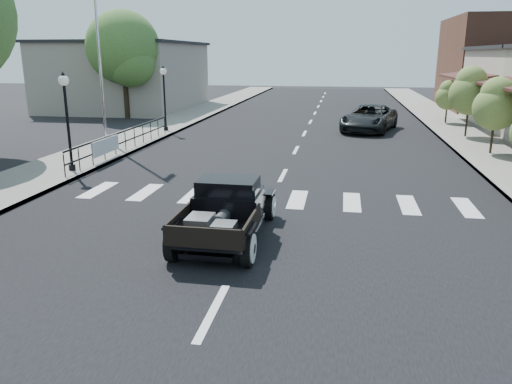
# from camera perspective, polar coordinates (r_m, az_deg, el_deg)

# --- Properties ---
(ground) EXTENTS (120.00, 120.00, 0.00)m
(ground) POSITION_cam_1_polar(r_m,az_deg,el_deg) (11.32, -1.14, -6.38)
(ground) COLOR black
(ground) RESTS_ON ground
(road) EXTENTS (14.00, 80.00, 0.02)m
(road) POSITION_cam_1_polar(r_m,az_deg,el_deg) (25.74, 5.21, 5.98)
(road) COLOR black
(road) RESTS_ON ground
(road_markings) EXTENTS (12.00, 60.00, 0.06)m
(road_markings) POSITION_cam_1_polar(r_m,az_deg,el_deg) (20.85, 4.07, 3.75)
(road_markings) COLOR silver
(road_markings) RESTS_ON ground
(sidewalk_left) EXTENTS (3.00, 80.00, 0.15)m
(sidewalk_left) POSITION_cam_1_polar(r_m,az_deg,el_deg) (27.72, -12.69, 6.48)
(sidewalk_left) COLOR gray
(sidewalk_left) RESTS_ON ground
(sidewalk_right) EXTENTS (3.00, 80.00, 0.15)m
(sidewalk_right) POSITION_cam_1_polar(r_m,az_deg,el_deg) (26.46, 23.95, 5.12)
(sidewalk_right) COLOR #99968B
(sidewalk_right) RESTS_ON ground
(low_building_left) EXTENTS (10.00, 12.00, 5.00)m
(low_building_left) POSITION_cam_1_polar(r_m,az_deg,el_deg) (41.96, -14.49, 12.62)
(low_building_left) COLOR #9D9383
(low_building_left) RESTS_ON ground
(railing) EXTENTS (0.08, 10.00, 1.00)m
(railing) POSITION_cam_1_polar(r_m,az_deg,el_deg) (22.63, -14.71, 5.88)
(railing) COLOR black
(railing) RESTS_ON sidewalk_left
(banner) EXTENTS (0.04, 2.20, 0.60)m
(banner) POSITION_cam_1_polar(r_m,az_deg,el_deg) (20.85, -16.71, 4.40)
(banner) COLOR silver
(banner) RESTS_ON sidewalk_left
(lamp_post_b) EXTENTS (0.36, 0.36, 3.49)m
(lamp_post_b) POSITION_cam_1_polar(r_m,az_deg,el_deg) (19.08, -20.72, 7.48)
(lamp_post_b) COLOR black
(lamp_post_b) RESTS_ON sidewalk_left
(lamp_post_c) EXTENTS (0.36, 0.36, 3.49)m
(lamp_post_c) POSITION_cam_1_polar(r_m,az_deg,el_deg) (28.11, -10.41, 10.47)
(lamp_post_c) COLOR black
(lamp_post_c) RESTS_ON sidewalk_left
(flagpole) EXTENTS (0.12, 0.12, 11.79)m
(flagpole) POSITION_cam_1_polar(r_m,az_deg,el_deg) (25.04, -17.82, 18.94)
(flagpole) COLOR silver
(flagpole) RESTS_ON sidewalk_left
(big_tree_far) EXTENTS (4.83, 4.83, 7.09)m
(big_tree_far) POSITION_cam_1_polar(r_m,az_deg,el_deg) (35.43, -14.83, 13.86)
(big_tree_far) COLOR #40662C
(big_tree_far) RESTS_ON ground
(small_tree_c) EXTENTS (1.84, 1.84, 3.07)m
(small_tree_c) POSITION_cam_1_polar(r_m,az_deg,el_deg) (23.35, 25.61, 7.73)
(small_tree_c) COLOR #5C7134
(small_tree_c) RESTS_ON sidewalk_right
(small_tree_d) EXTENTS (2.04, 2.04, 3.41)m
(small_tree_d) POSITION_cam_1_polar(r_m,az_deg,el_deg) (27.82, 23.14, 9.36)
(small_tree_d) COLOR #5C7134
(small_tree_d) RESTS_ON sidewalk_right
(small_tree_e) EXTENTS (1.48, 1.48, 2.47)m
(small_tree_e) POSITION_cam_1_polar(r_m,az_deg,el_deg) (33.06, 21.02, 9.53)
(small_tree_e) COLOR #5C7134
(small_tree_e) RESTS_ON sidewalk_right
(hotrod_pickup) EXTENTS (2.01, 4.23, 1.46)m
(hotrod_pickup) POSITION_cam_1_polar(r_m,az_deg,el_deg) (11.62, -3.37, -2.01)
(hotrod_pickup) COLOR black
(hotrod_pickup) RESTS_ON ground
(second_car) EXTENTS (3.72, 5.70, 1.46)m
(second_car) POSITION_cam_1_polar(r_m,az_deg,el_deg) (29.23, 12.82, 8.22)
(second_car) COLOR black
(second_car) RESTS_ON ground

